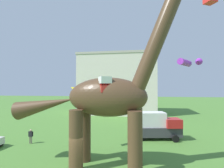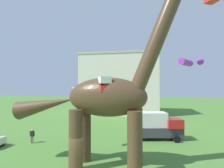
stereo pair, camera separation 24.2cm
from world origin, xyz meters
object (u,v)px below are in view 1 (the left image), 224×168
object	(u,v)px
dinosaur_sculpture	(106,97)
parked_box_truck	(156,125)
person_far_spectator	(31,135)
kite_mid_center	(105,85)
kite_near_low	(76,89)
kite_far_right	(187,62)

from	to	relation	value
dinosaur_sculpture	parked_box_truck	bearing A→B (deg)	40.97
person_far_spectator	kite_mid_center	bearing A→B (deg)	70.25
parked_box_truck	kite_near_low	bearing A→B (deg)	-154.64
kite_near_low	dinosaur_sculpture	bearing A→B (deg)	-38.74
kite_near_low	parked_box_truck	bearing A→B (deg)	36.27
dinosaur_sculpture	kite_mid_center	distance (m)	1.24
dinosaur_sculpture	person_far_spectator	distance (m)	11.37
dinosaur_sculpture	parked_box_truck	size ratio (longest dim) A/B	2.55
dinosaur_sculpture	kite_far_right	world-z (taller)	dinosaur_sculpture
parked_box_truck	kite_near_low	world-z (taller)	kite_near_low
parked_box_truck	person_far_spectator	distance (m)	14.40
person_far_spectator	kite_near_low	world-z (taller)	kite_near_low
person_far_spectator	kite_mid_center	xyz separation A→B (m)	(9.48, -5.25, 5.44)
kite_far_right	parked_box_truck	bearing A→B (deg)	149.16
dinosaur_sculpture	kite_near_low	size ratio (longest dim) A/B	12.98
kite_mid_center	person_far_spectator	bearing A→B (deg)	151.03
parked_box_truck	kite_mid_center	world-z (taller)	kite_mid_center
kite_far_right	kite_mid_center	bearing A→B (deg)	-135.33
parked_box_truck	kite_far_right	world-z (taller)	kite_far_right
parked_box_truck	kite_near_low	distance (m)	10.73
dinosaur_sculpture	kite_far_right	xyz separation A→B (m)	(7.59, 6.68, 3.49)
person_far_spectator	kite_far_right	distance (m)	18.94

